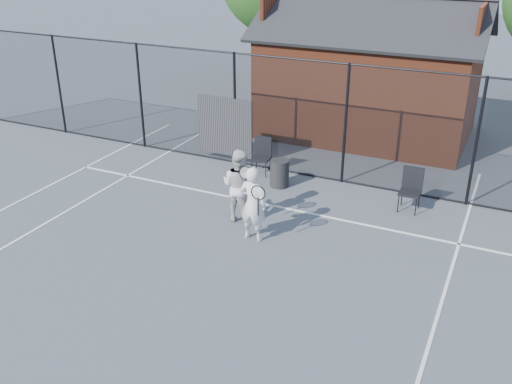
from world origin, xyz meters
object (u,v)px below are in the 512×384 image
at_px(player_back, 239,185).
at_px(chair_left, 261,157).
at_px(clubhouse, 369,82).
at_px(chair_right, 410,191).
at_px(waste_bin, 280,173).
at_px(player_front, 253,204).

height_order(player_back, chair_left, player_back).
distance_m(player_back, chair_left, 2.64).
relative_size(clubhouse, chair_right, 6.71).
height_order(chair_right, waste_bin, chair_right).
height_order(clubhouse, chair_left, clubhouse).
xyz_separation_m(player_front, player_back, (-0.63, 0.64, 0.02)).
height_order(chair_left, waste_bin, chair_left).
distance_m(clubhouse, waste_bin, 5.13).
relative_size(player_back, chair_right, 1.69).
distance_m(player_front, chair_left, 3.44).
height_order(player_front, waste_bin, player_front).
xyz_separation_m(clubhouse, player_back, (-0.90, -6.93, -0.79)).
height_order(player_back, waste_bin, player_back).
bearing_deg(chair_right, clubhouse, 115.39).
relative_size(clubhouse, player_back, 3.98).
bearing_deg(chair_right, player_front, -134.57).
height_order(clubhouse, chair_right, clubhouse).
distance_m(player_front, player_back, 0.90).
xyz_separation_m(clubhouse, chair_left, (-1.56, -4.40, -1.14)).
relative_size(clubhouse, chair_left, 6.93).
height_order(player_front, chair_left, player_front).
relative_size(player_back, chair_left, 1.74).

